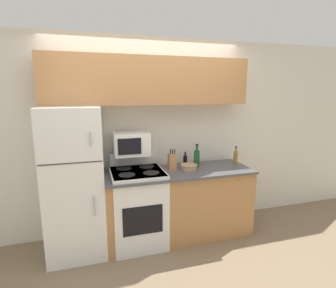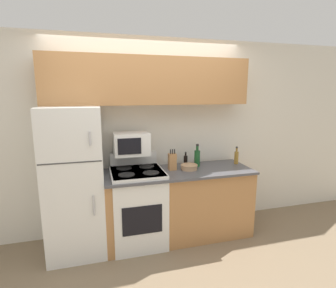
{
  "view_description": "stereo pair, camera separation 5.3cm",
  "coord_description": "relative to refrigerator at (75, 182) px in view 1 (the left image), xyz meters",
  "views": [
    {
      "loc": [
        -0.71,
        -2.69,
        1.85
      ],
      "look_at": [
        0.17,
        0.28,
        1.24
      ],
      "focal_mm": 28.0,
      "sensor_mm": 36.0,
      "label": 1
    },
    {
      "loc": [
        -0.66,
        -2.71,
        1.85
      ],
      "look_at": [
        0.17,
        0.28,
        1.24
      ],
      "focal_mm": 28.0,
      "sensor_mm": 36.0,
      "label": 2
    }
  ],
  "objects": [
    {
      "name": "upper_cabinets",
      "position": [
        0.93,
        0.18,
        1.14
      ],
      "size": [
        2.49,
        0.33,
        0.57
      ],
      "color": "#B27A47",
      "rests_on": "refrigerator"
    },
    {
      "name": "ground_plane",
      "position": [
        0.93,
        -0.33,
        -0.85
      ],
      "size": [
        12.0,
        12.0,
        0.0
      ],
      "primitive_type": "plane",
      "color": "#7F6B51"
    },
    {
      "name": "stove",
      "position": [
        0.71,
        -0.03,
        -0.37
      ],
      "size": [
        0.63,
        0.65,
        1.09
      ],
      "color": "white",
      "rests_on": "ground_plane"
    },
    {
      "name": "bowl",
      "position": [
        1.38,
        -0.02,
        0.07
      ],
      "size": [
        0.22,
        0.22,
        0.06
      ],
      "color": "tan",
      "rests_on": "lower_cabinets"
    },
    {
      "name": "lower_cabinets",
      "position": [
        1.25,
        -0.02,
        -0.41
      ],
      "size": [
        1.86,
        0.67,
        0.89
      ],
      "color": "#B27A47",
      "rests_on": "ground_plane"
    },
    {
      "name": "knife_block",
      "position": [
        1.17,
        0.02,
        0.15
      ],
      "size": [
        0.09,
        0.09,
        0.27
      ],
      "color": "#B27A47",
      "rests_on": "lower_cabinets"
    },
    {
      "name": "bottle_wine_green",
      "position": [
        1.53,
        0.09,
        0.16
      ],
      "size": [
        0.08,
        0.08,
        0.3
      ],
      "color": "#194C23",
      "rests_on": "lower_cabinets"
    },
    {
      "name": "refrigerator",
      "position": [
        0.0,
        0.0,
        0.0
      ],
      "size": [
        0.63,
        0.69,
        1.71
      ],
      "color": "white",
      "rests_on": "ground_plane"
    },
    {
      "name": "bottle_vinegar",
      "position": [
        2.1,
        0.06,
        0.13
      ],
      "size": [
        0.06,
        0.06,
        0.24
      ],
      "color": "olive",
      "rests_on": "lower_cabinets"
    },
    {
      "name": "wall_back",
      "position": [
        0.93,
        0.37,
        0.42
      ],
      "size": [
        8.0,
        0.05,
        2.55
      ],
      "color": "silver",
      "rests_on": "ground_plane"
    },
    {
      "name": "microwave",
      "position": [
        0.68,
        0.12,
        0.38
      ],
      "size": [
        0.43,
        0.31,
        0.27
      ],
      "color": "white",
      "rests_on": "stove"
    },
    {
      "name": "bottle_soy_sauce",
      "position": [
        1.41,
        0.18,
        0.11
      ],
      "size": [
        0.05,
        0.05,
        0.18
      ],
      "color": "black",
      "rests_on": "lower_cabinets"
    }
  ]
}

